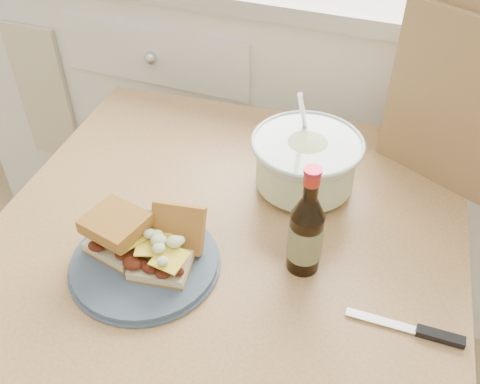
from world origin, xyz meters
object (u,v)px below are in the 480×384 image
(paper_bag, at_px, (473,91))
(plate, at_px, (145,262))
(beer_bottle, at_px, (306,233))
(coleslaw_bowl, at_px, (305,165))
(dining_table, at_px, (226,269))

(paper_bag, bearing_deg, plate, -108.05)
(plate, bearing_deg, beer_bottle, 21.40)
(coleslaw_bowl, bearing_deg, paper_bag, 35.62)
(dining_table, height_order, paper_bag, paper_bag)
(plate, bearing_deg, paper_bag, 46.87)
(plate, height_order, beer_bottle, beer_bottle)
(beer_bottle, relative_size, paper_bag, 0.61)
(beer_bottle, xyz_separation_m, paper_bag, (0.21, 0.39, 0.09))
(plate, distance_m, beer_bottle, 0.28)
(plate, relative_size, beer_bottle, 1.19)
(coleslaw_bowl, distance_m, beer_bottle, 0.21)
(paper_bag, bearing_deg, dining_table, -109.77)
(coleslaw_bowl, height_order, paper_bag, paper_bag)
(coleslaw_bowl, distance_m, paper_bag, 0.35)
(plate, xyz_separation_m, paper_bag, (0.46, 0.49, 0.16))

